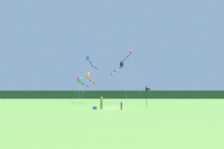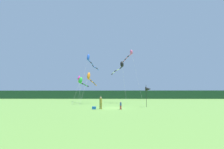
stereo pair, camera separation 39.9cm
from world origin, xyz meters
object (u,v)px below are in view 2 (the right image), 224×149
cooler_box (94,108)px  kite_black (121,66)px  kite_orange (89,77)px  kite_rainbow (129,54)px  person_child (121,105)px  kite_blue (90,60)px  person_adult (101,102)px  banner_flag_pole (148,89)px  kite_green (81,81)px  kite_magenta (79,77)px

cooler_box → kite_black: bearing=73.4°
cooler_box → kite_orange: size_ratio=0.06×
kite_rainbow → person_child: bearing=-100.3°
person_child → kite_blue: bearing=113.1°
person_adult → kite_black: bearing=76.5°
person_adult → person_child: person_adult is taller
banner_flag_pole → kite_blue: size_ratio=0.29×
kite_orange → kite_green: bearing=-165.6°
banner_flag_pole → person_child: bearing=-140.0°
person_child → banner_flag_pole: banner_flag_pole is taller
kite_magenta → kite_black: bearing=-27.7°
cooler_box → kite_orange: bearing=102.9°
kite_magenta → kite_black: (11.14, -5.84, 2.17)m
kite_green → kite_black: 10.08m
person_adult → kite_rainbow: bearing=69.3°
banner_flag_pole → kite_magenta: kite_magenta is taller
person_child → kite_blue: (-7.18, 16.82, 10.12)m
kite_rainbow → kite_green: size_ratio=2.19×
person_child → kite_magenta: kite_magenta is taller
kite_orange → kite_blue: 7.45m
kite_blue → person_child: bearing=-66.9°
kite_green → kite_black: bearing=22.7°
kite_orange → kite_magenta: size_ratio=1.12×
person_child → kite_green: size_ratio=0.19×
person_child → kite_rainbow: bearing=79.7°
kite_magenta → banner_flag_pole: bearing=-47.4°
person_adult → kite_magenta: bearing=111.3°
kite_orange → kite_blue: size_ratio=0.72×
person_child → kite_orange: 13.98m
kite_orange → kite_blue: kite_blue is taller
banner_flag_pole → kite_blue: 19.20m
kite_orange → person_adult: bearing=-72.4°
banner_flag_pole → kite_magenta: bearing=132.6°
kite_rainbow → kite_magenta: kite_rainbow is taller
kite_orange → kite_green: 1.96m
banner_flag_pole → kite_magenta: (-15.18, 16.51, 3.70)m
person_adult → kite_green: (-5.20, 10.50, 3.91)m
cooler_box → person_child: bearing=-3.6°
banner_flag_pole → kite_orange: size_ratio=0.41×
person_child → kite_rainbow: 18.88m
kite_green → kite_blue: bearing=82.1°
cooler_box → kite_magenta: (-6.85, 20.18, 6.39)m
kite_blue → cooler_box: bearing=-78.1°
person_adult → banner_flag_pole: size_ratio=0.49×
person_adult → kite_green: bearing=116.3°
kite_magenta → kite_green: (2.56, -9.43, -1.71)m
kite_rainbow → kite_green: (-10.73, -4.14, -6.70)m
kite_magenta → kite_green: size_ratio=1.35×
banner_flag_pole → kite_black: kite_black is taller
banner_flag_pole → kite_blue: bearing=132.4°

